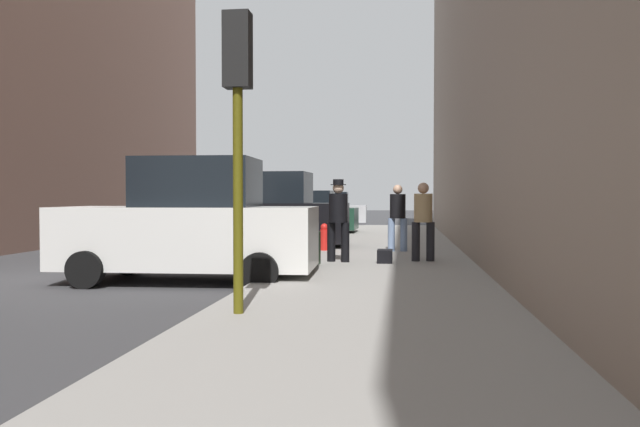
{
  "coord_description": "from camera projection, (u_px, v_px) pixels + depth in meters",
  "views": [
    {
      "loc": [
        6.44,
        -10.92,
        1.56
      ],
      "look_at": [
        4.16,
        6.53,
        1.08
      ],
      "focal_mm": 35.0,
      "sensor_mm": 36.0,
      "label": 1
    }
  ],
  "objects": [
    {
      "name": "parked_white_van",
      "position": [
        190.0,
        225.0,
        11.29
      ],
      "size": [
        4.66,
        2.19,
        2.25
      ],
      "color": "silver",
      "rests_on": "ground_plane"
    },
    {
      "name": "ground_plane",
      "position": [
        55.0,
        279.0,
        11.7
      ],
      "size": [
        120.0,
        120.0,
        0.0
      ],
      "primitive_type": "plane",
      "color": "#38383A"
    },
    {
      "name": "parked_black_suv",
      "position": [
        268.0,
        215.0,
        17.85
      ],
      "size": [
        4.64,
        2.15,
        2.25
      ],
      "color": "black",
      "rests_on": "ground_plane"
    },
    {
      "name": "parked_dark_green_sedan",
      "position": [
        305.0,
        214.0,
        24.78
      ],
      "size": [
        4.24,
        2.14,
        1.79
      ],
      "color": "#193828",
      "rests_on": "ground_plane"
    },
    {
      "name": "pedestrian_in_tan_coat",
      "position": [
        423.0,
        217.0,
        13.55
      ],
      "size": [
        0.52,
        0.45,
        1.71
      ],
      "color": "black",
      "rests_on": "sidewalk"
    },
    {
      "name": "fire_hydrant",
      "position": [
        324.0,
        237.0,
        16.28
      ],
      "size": [
        0.42,
        0.22,
        0.7
      ],
      "color": "red",
      "rests_on": "sidewalk"
    },
    {
      "name": "rolling_suitcase",
      "position": [
        309.0,
        249.0,
        12.76
      ],
      "size": [
        0.4,
        0.58,
        1.04
      ],
      "color": "black",
      "rests_on": "sidewalk"
    },
    {
      "name": "duffel_bag",
      "position": [
        385.0,
        256.0,
        13.22
      ],
      "size": [
        0.32,
        0.44,
        0.28
      ],
      "color": "black",
      "rests_on": "sidewalk"
    },
    {
      "name": "pedestrian_with_fedora",
      "position": [
        338.0,
        216.0,
        13.41
      ],
      "size": [
        0.53,
        0.49,
        1.78
      ],
      "color": "black",
      "rests_on": "sidewalk"
    },
    {
      "name": "sidewalk",
      "position": [
        376.0,
        281.0,
        10.92
      ],
      "size": [
        4.0,
        40.0,
        0.15
      ],
      "primitive_type": "cube",
      "color": "gray",
      "rests_on": "ground_plane"
    },
    {
      "name": "pedestrian_in_jeans",
      "position": [
        398.0,
        214.0,
        15.99
      ],
      "size": [
        0.52,
        0.46,
        1.71
      ],
      "color": "#728CB2",
      "rests_on": "sidewalk"
    },
    {
      "name": "traffic_light",
      "position": [
        238.0,
        96.0,
        7.44
      ],
      "size": [
        0.32,
        0.32,
        3.6
      ],
      "color": "#514C0F",
      "rests_on": "sidewalk"
    },
    {
      "name": "parked_silver_sedan",
      "position": [
        326.0,
        210.0,
        31.67
      ],
      "size": [
        4.25,
        2.16,
        1.79
      ],
      "color": "#B7BABF",
      "rests_on": "ground_plane"
    }
  ]
}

